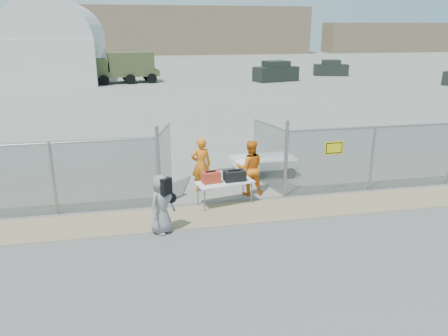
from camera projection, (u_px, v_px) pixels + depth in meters
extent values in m
plane|color=#5A5757|center=(239.00, 228.00, 11.93)|extent=(160.00, 160.00, 0.00)
cube|color=gray|center=(156.00, 74.00, 51.07)|extent=(160.00, 80.00, 0.01)
cube|color=#97825C|center=(231.00, 213.00, 12.86)|extent=(44.00, 1.60, 0.01)
cube|color=red|center=(211.00, 177.00, 13.22)|extent=(0.58, 0.44, 0.33)
cube|color=black|center=(235.00, 176.00, 13.38)|extent=(0.68, 0.43, 0.31)
imported|color=orange|center=(201.00, 165.00, 14.37)|extent=(0.68, 0.47, 1.83)
imported|color=orange|center=(250.00, 168.00, 14.12)|extent=(0.96, 0.78, 1.82)
imported|color=gray|center=(162.00, 204.00, 11.48)|extent=(0.93, 0.92, 1.62)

